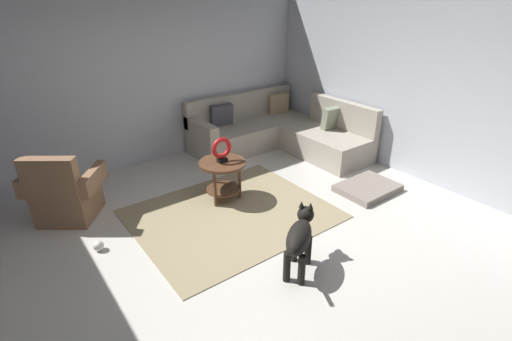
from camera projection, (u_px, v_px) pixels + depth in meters
The scene contains 11 objects.
ground_plane at pixel (256, 250), 4.08m from camera, with size 6.00×6.00×0.10m, color silver.
wall_back at pixel (138, 76), 5.61m from camera, with size 6.00×0.12×2.70m, color silver.
wall_right at pixel (430, 85), 5.08m from camera, with size 0.12×6.00×2.70m, color silver.
area_rug at pixel (232, 214), 4.65m from camera, with size 2.30×1.90×0.01m, color tan.
sectional_couch at pixel (278, 133), 6.47m from camera, with size 2.20×2.25×0.88m.
armchair at pixel (65, 195), 4.43m from camera, with size 1.00×0.96×0.88m.
side_table at pixel (223, 170), 4.81m from camera, with size 0.60×0.60×0.54m.
torus_sculpture at pixel (222, 149), 4.69m from camera, with size 0.28×0.08×0.33m.
dog_bed_mat at pixel (368, 188), 5.17m from camera, with size 0.80×0.60×0.09m, color gray.
dog at pixel (300, 237), 3.58m from camera, with size 0.72×0.53×0.63m.
dog_toy_ball at pixel (99, 246), 3.98m from camera, with size 0.11×0.11×0.11m, color silver.
Camera 1 is at (-1.99, -2.65, 2.48)m, focal length 26.43 mm.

